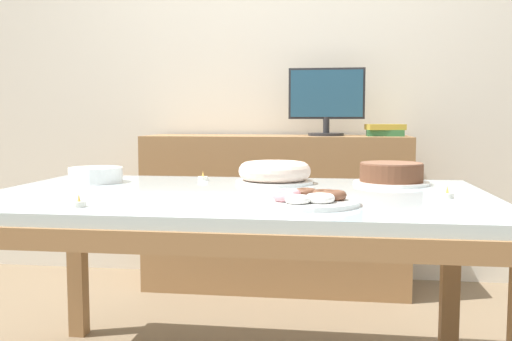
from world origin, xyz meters
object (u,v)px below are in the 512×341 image
object	(u,v)px
computer_monitor	(326,102)
tealight_near_front	(79,203)
book_stack	(385,130)
pastry_platter	(307,199)
cake_chocolate_round	(391,174)
tealight_right_edge	(447,195)
cake_golden_bundt	(275,173)
tealight_centre	(203,178)
plate_stack	(96,175)

from	to	relation	value
computer_monitor	tealight_near_front	bearing A→B (deg)	-111.53
book_stack	pastry_platter	distance (m)	1.61
computer_monitor	cake_chocolate_round	xyz separation A→B (m)	(0.27, -1.01, -0.30)
tealight_near_front	tealight_right_edge	world-z (taller)	same
cake_golden_bundt	book_stack	bearing A→B (deg)	64.07
computer_monitor	tealight_centre	distance (m)	1.13
pastry_platter	tealight_centre	distance (m)	0.75
plate_stack	tealight_centre	distance (m)	0.42
computer_monitor	book_stack	distance (m)	0.36
book_stack	plate_stack	xyz separation A→B (m)	(-1.21, -1.10, -0.16)
computer_monitor	tealight_right_edge	size ratio (longest dim) A/B	10.60
book_stack	cake_chocolate_round	bearing A→B (deg)	-93.23
cake_chocolate_round	tealight_centre	world-z (taller)	cake_chocolate_round
computer_monitor	pastry_platter	size ratio (longest dim) A/B	1.35
book_stack	tealight_centre	distance (m)	1.27
cake_golden_bundt	plate_stack	bearing A→B (deg)	-174.67
cake_golden_bundt	tealight_near_front	xyz separation A→B (m)	(-0.49, -0.67, -0.03)
pastry_platter	tealight_near_front	bearing A→B (deg)	-167.88
book_stack	tealight_centre	size ratio (longest dim) A/B	5.50
book_stack	tealight_near_front	xyz separation A→B (m)	(-1.00, -1.70, -0.18)
computer_monitor	tealight_right_edge	world-z (taller)	computer_monitor
cake_chocolate_round	tealight_near_front	bearing A→B (deg)	-143.53
pastry_platter	cake_chocolate_round	bearing A→B (deg)	62.14
cake_chocolate_round	tealight_centre	distance (m)	0.75
cake_golden_bundt	tealight_right_edge	world-z (taller)	cake_golden_bundt
book_stack	tealight_near_front	size ratio (longest dim) A/B	5.50
book_stack	tealight_right_edge	size ratio (longest dim) A/B	5.50
cake_golden_bundt	tealight_right_edge	distance (m)	0.68
computer_monitor	cake_golden_bundt	distance (m)	1.09
cake_chocolate_round	plate_stack	size ratio (longest dim) A/B	1.37
tealight_centre	computer_monitor	bearing A→B (deg)	63.43
book_stack	cake_golden_bundt	bearing A→B (deg)	-115.93
plate_stack	tealight_near_front	distance (m)	0.64
book_stack	tealight_right_edge	distance (m)	1.38
book_stack	pastry_platter	bearing A→B (deg)	-102.62
book_stack	tealight_centre	world-z (taller)	book_stack
pastry_platter	plate_stack	size ratio (longest dim) A/B	1.50
computer_monitor	book_stack	world-z (taller)	computer_monitor
computer_monitor	tealight_near_front	distance (m)	1.86
pastry_platter	plate_stack	xyz separation A→B (m)	(-0.86, 0.46, 0.02)
computer_monitor	tealight_centre	xyz separation A→B (m)	(-0.48, -0.97, -0.33)
tealight_near_front	cake_chocolate_round	bearing A→B (deg)	36.47
tealight_near_front	plate_stack	bearing A→B (deg)	109.46
book_stack	tealight_centre	bearing A→B (deg)	-129.83
computer_monitor	plate_stack	world-z (taller)	computer_monitor
cake_golden_bundt	pastry_platter	world-z (taller)	cake_golden_bundt
cake_chocolate_round	pastry_platter	distance (m)	0.63
computer_monitor	cake_chocolate_round	world-z (taller)	computer_monitor
plate_stack	tealight_centre	world-z (taller)	plate_stack
pastry_platter	tealight_right_edge	size ratio (longest dim) A/B	7.88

